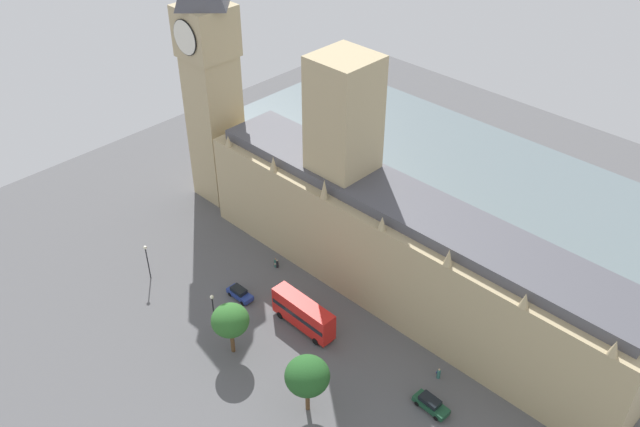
% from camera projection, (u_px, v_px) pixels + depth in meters
% --- Properties ---
extents(ground_plane, '(145.04, 145.04, 0.00)m').
position_uv_depth(ground_plane, '(394.00, 300.00, 101.36)').
color(ground_plane, '#565659').
extents(river_thames, '(43.41, 130.53, 0.25)m').
position_uv_depth(river_thames, '(519.00, 203.00, 122.17)').
color(river_thames, slate).
rests_on(river_thames, ground).
extents(parliament_building, '(13.24, 71.01, 34.49)m').
position_uv_depth(parliament_building, '(398.00, 239.00, 97.94)').
color(parliament_building, tan).
rests_on(parliament_building, ground).
extents(clock_tower, '(8.25, 8.25, 47.73)m').
position_uv_depth(clock_tower, '(209.00, 67.00, 111.02)').
color(clock_tower, tan).
rests_on(clock_tower, ground).
extents(car_blue_far_end, '(1.88, 4.39, 1.74)m').
position_uv_depth(car_blue_far_end, '(240.00, 293.00, 101.35)').
color(car_blue_far_end, navy).
rests_on(car_blue_far_end, ground).
extents(double_decker_bus_kerbside, '(2.75, 10.53, 4.75)m').
position_uv_depth(double_decker_bus_kerbside, '(303.00, 313.00, 95.35)').
color(double_decker_bus_kerbside, red).
rests_on(double_decker_bus_kerbside, ground).
extents(car_dark_green_corner, '(2.09, 4.84, 1.74)m').
position_uv_depth(car_dark_green_corner, '(431.00, 404.00, 84.62)').
color(car_dark_green_corner, '#19472D').
rests_on(car_dark_green_corner, ground).
extents(pedestrian_near_tower, '(0.70, 0.64, 1.68)m').
position_uv_depth(pedestrian_near_tower, '(276.00, 263.00, 107.33)').
color(pedestrian_near_tower, '#336B60').
rests_on(pedestrian_near_tower, ground).
extents(pedestrian_midblock, '(0.64, 0.57, 1.50)m').
position_uv_depth(pedestrian_midblock, '(277.00, 264.00, 107.27)').
color(pedestrian_midblock, black).
rests_on(pedestrian_midblock, ground).
extents(pedestrian_opposite_hall, '(0.54, 0.64, 1.69)m').
position_uv_depth(pedestrian_opposite_hall, '(439.00, 374.00, 88.79)').
color(pedestrian_opposite_hall, '#336B60').
rests_on(pedestrian_opposite_hall, ground).
extents(plane_tree_leading, '(5.58, 5.58, 8.49)m').
position_uv_depth(plane_tree_leading, '(307.00, 376.00, 81.60)').
color(plane_tree_leading, brown).
rests_on(plane_tree_leading, ground).
extents(plane_tree_by_river_gate, '(5.15, 5.15, 8.03)m').
position_uv_depth(plane_tree_by_river_gate, '(230.00, 321.00, 89.71)').
color(plane_tree_by_river_gate, brown).
rests_on(plane_tree_by_river_gate, ground).
extents(street_lamp_under_trees, '(0.56, 0.56, 6.35)m').
position_uv_depth(street_lamp_under_trees, '(147.00, 256.00, 102.95)').
color(street_lamp_under_trees, black).
rests_on(street_lamp_under_trees, ground).
extents(street_lamp_slot_10, '(0.56, 0.56, 6.75)m').
position_uv_depth(street_lamp_slot_10, '(213.00, 307.00, 93.51)').
color(street_lamp_slot_10, black).
rests_on(street_lamp_slot_10, ground).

